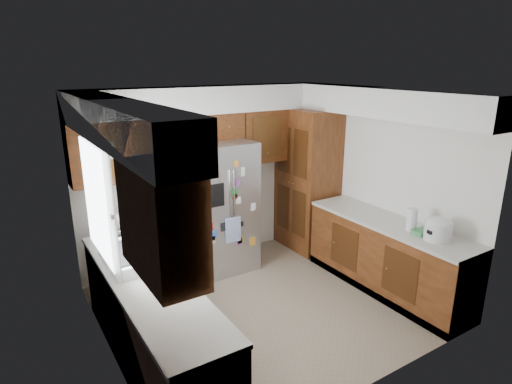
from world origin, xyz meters
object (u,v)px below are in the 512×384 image
pantry (307,180)px  fridge (218,207)px  rice_cooker (438,228)px  paper_towel (412,220)px

pantry → fridge: (-1.50, 0.05, -0.17)m
pantry → rice_cooker: pantry is taller
rice_cooker → fridge: bearing=122.7°
paper_towel → fridge: bearing=126.5°
fridge → paper_towel: size_ratio=6.86×
fridge → paper_towel: fridge is taller
rice_cooker → paper_towel: 0.34m
fridge → rice_cooker: (1.50, -2.33, 0.16)m
pantry → fridge: bearing=177.9°
pantry → rice_cooker: size_ratio=7.00×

